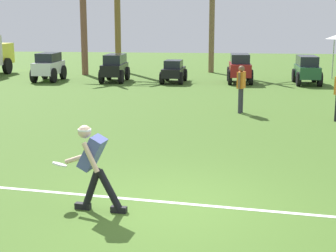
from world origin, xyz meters
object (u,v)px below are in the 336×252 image
at_px(teammate_near_sideline, 241,85).
at_px(frisbee_in_flight, 60,164).
at_px(parked_car_slot_a, 49,66).
at_px(parked_car_slot_b, 115,67).
at_px(parked_car_slot_e, 307,69).
at_px(frisbee_thrower, 93,163).
at_px(palm_tree_far_left, 84,13).
at_px(parked_car_slot_c, 174,71).
at_px(palm_tree_right_of_centre, 212,2).
at_px(parked_car_slot_d, 240,68).

bearing_deg(teammate_near_sideline, frisbee_in_flight, -109.13).
height_order(parked_car_slot_a, parked_car_slot_b, parked_car_slot_a).
xyz_separation_m(parked_car_slot_b, parked_car_slot_e, (9.34, 0.09, 0.00)).
distance_m(frisbee_thrower, parked_car_slot_e, 18.41).
bearing_deg(parked_car_slot_b, frisbee_in_flight, -80.09).
height_order(parked_car_slot_b, palm_tree_far_left, palm_tree_far_left).
bearing_deg(palm_tree_far_left, parked_car_slot_b, -51.03).
height_order(frisbee_in_flight, parked_car_slot_a, parked_car_slot_a).
distance_m(parked_car_slot_a, parked_car_slot_b, 3.36).
bearing_deg(frisbee_thrower, palm_tree_far_left, 106.47).
xyz_separation_m(parked_car_slot_c, parked_car_slot_e, (6.38, 0.21, 0.16)).
xyz_separation_m(frisbee_thrower, parked_car_slot_a, (-7.01, 17.25, -0.05)).
distance_m(frisbee_thrower, frisbee_in_flight, 0.73).
bearing_deg(parked_car_slot_e, frisbee_in_flight, -110.23).
relative_size(frisbee_thrower, parked_car_slot_c, 0.63).
xyz_separation_m(parked_car_slot_e, palm_tree_right_of_centre, (-4.79, 4.99, 3.28)).
xyz_separation_m(frisbee_thrower, parked_car_slot_b, (-3.65, 17.42, -0.07)).
relative_size(frisbee_in_flight, parked_car_slot_c, 0.15).
height_order(teammate_near_sideline, parked_car_slot_b, teammate_near_sideline).
xyz_separation_m(frisbee_in_flight, parked_car_slot_e, (6.35, 17.22, 0.06)).
xyz_separation_m(frisbee_in_flight, teammate_near_sideline, (3.11, 8.98, 0.28)).
height_order(frisbee_thrower, teammate_near_sideline, teammate_near_sideline).
distance_m(frisbee_in_flight, parked_car_slot_b, 17.39).
xyz_separation_m(teammate_near_sideline, parked_car_slot_d, (0.06, 8.35, -0.20)).
bearing_deg(frisbee_in_flight, frisbee_thrower, -23.55).
bearing_deg(palm_tree_right_of_centre, parked_car_slot_b, -131.82).
bearing_deg(parked_car_slot_e, parked_car_slot_d, 178.24).
bearing_deg(parked_car_slot_a, palm_tree_far_left, 72.00).
height_order(teammate_near_sideline, parked_car_slot_d, teammate_near_sideline).
height_order(teammate_near_sideline, parked_car_slot_a, teammate_near_sideline).
bearing_deg(parked_car_slot_a, parked_car_slot_b, 2.87).
bearing_deg(parked_car_slot_d, parked_car_slot_c, -174.48).
distance_m(frisbee_thrower, parked_car_slot_b, 17.80).
xyz_separation_m(frisbee_thrower, teammate_near_sideline, (2.45, 9.26, 0.15)).
distance_m(frisbee_in_flight, palm_tree_far_left, 20.93).
height_order(parked_car_slot_b, parked_car_slot_e, same).
xyz_separation_m(frisbee_thrower, parked_car_slot_e, (5.69, 17.51, -0.07)).
relative_size(frisbee_thrower, palm_tree_far_left, 0.24).
relative_size(frisbee_in_flight, palm_tree_far_left, 0.06).
xyz_separation_m(frisbee_in_flight, parked_car_slot_a, (-6.35, 16.97, 0.08)).
height_order(frisbee_in_flight, parked_car_slot_d, parked_car_slot_d).
height_order(teammate_near_sideline, palm_tree_far_left, palm_tree_far_left).
relative_size(parked_car_slot_a, palm_tree_far_left, 0.41).
bearing_deg(frisbee_thrower, parked_car_slot_e, 72.01).
relative_size(parked_car_slot_e, palm_tree_right_of_centre, 0.36).
bearing_deg(palm_tree_right_of_centre, frisbee_thrower, -92.27).
distance_m(parked_car_slot_c, parked_car_slot_e, 6.38).
xyz_separation_m(parked_car_slot_a, parked_car_slot_e, (12.70, 0.26, -0.02)).
bearing_deg(frisbee_in_flight, palm_tree_far_left, 104.94).
bearing_deg(parked_car_slot_e, parked_car_slot_b, -179.45).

